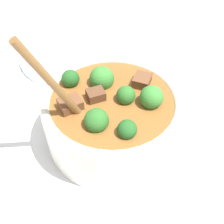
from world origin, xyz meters
TOP-DOWN VIEW (x-y plane):
  - ground_plane at (0.00, 0.00)m, footprint 4.00×4.00m
  - stew_bowl at (0.00, 0.00)m, footprint 0.24×0.25m
  - empty_plate at (0.28, -0.00)m, footprint 0.25×0.25m

SIDE VIEW (x-z plane):
  - ground_plane at x=0.00m, z-range 0.00..0.00m
  - empty_plate at x=0.28m, z-range 0.00..0.02m
  - stew_bowl at x=0.00m, z-range -0.06..0.18m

